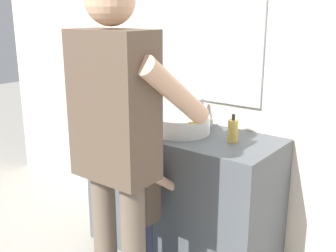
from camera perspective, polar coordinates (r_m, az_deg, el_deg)
name	(u,v)px	position (r m, az deg, el deg)	size (l,w,h in m)	color
back_wall	(212,47)	(2.75, 6.10, 10.93)	(4.40, 0.10, 2.70)	beige
vanity_cabinet	(182,193)	(2.73, 1.95, -9.32)	(1.23, 0.54, 0.84)	#4C5156
sink_basin	(181,124)	(2.55, 1.79, 0.32)	(0.37, 0.37, 0.11)	silver
faucet	(200,113)	(2.72, 4.53, 1.80)	(0.18, 0.14, 0.18)	#B7BABF
toothbrush_cup	(148,116)	(2.77, -2.85, 1.46)	(0.07, 0.07, 0.21)	#4C8EB2
soap_bottle	(233,131)	(2.40, 9.02, -0.63)	(0.06, 0.06, 0.16)	gold
child_toddler	(141,197)	(2.39, -3.73, -9.87)	(0.28, 0.28, 0.91)	#2D334C
adult_parent	(117,128)	(1.95, -7.08, -0.26)	(0.54, 0.57, 1.74)	#6B5B4C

